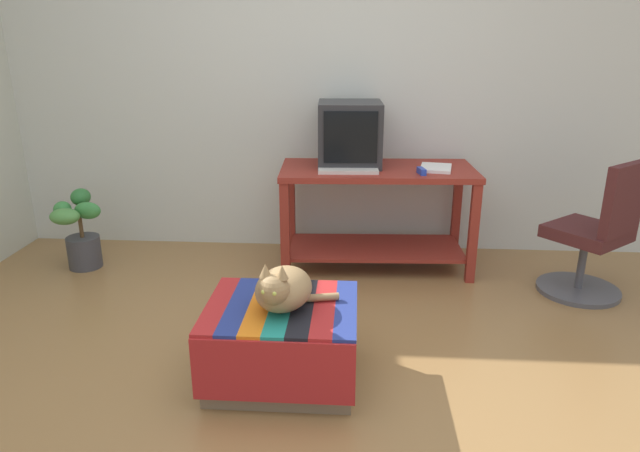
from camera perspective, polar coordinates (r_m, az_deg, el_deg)
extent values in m
plane|color=olive|center=(2.76, -2.87, -16.66)|extent=(14.00, 14.00, 0.00)
cube|color=silver|center=(4.30, 0.06, 14.75)|extent=(8.00, 0.10, 2.60)
cube|color=maroon|center=(3.78, -3.55, -0.66)|extent=(0.06, 0.06, 0.69)
cube|color=maroon|center=(3.88, 15.24, -0.78)|extent=(0.06, 0.06, 0.69)
cube|color=maroon|center=(4.38, 13.63, 1.57)|extent=(0.06, 0.06, 0.69)
cube|color=maroon|center=(4.29, -2.96, 1.73)|extent=(0.06, 0.06, 0.69)
cube|color=maroon|center=(4.10, 5.59, -2.21)|extent=(1.25, 0.58, 0.02)
cube|color=maroon|center=(3.94, 5.85, 5.60)|extent=(1.36, 0.68, 0.04)
cube|color=#28282B|center=(4.02, 2.97, 6.38)|extent=(0.32, 0.31, 0.02)
cube|color=#28282B|center=(3.98, 3.02, 9.31)|extent=(0.45, 0.44, 0.44)
cube|color=black|center=(3.76, 3.12, 8.94)|extent=(0.35, 0.03, 0.34)
cube|color=beige|center=(3.78, 2.87, 5.64)|extent=(0.41, 0.17, 0.02)
cube|color=white|center=(3.94, 11.64, 5.77)|extent=(0.24, 0.29, 0.02)
cube|color=#7A664C|center=(2.79, -3.85, -11.74)|extent=(0.68, 0.56, 0.37)
cube|color=#AD2323|center=(2.51, -4.81, -14.54)|extent=(0.71, 0.01, 0.30)
cube|color=#AD2323|center=(2.75, -10.32, -7.85)|extent=(0.10, 0.60, 0.02)
cube|color=navy|center=(2.73, -8.22, -7.97)|extent=(0.10, 0.60, 0.02)
cube|color=orange|center=(2.71, -6.09, -8.07)|extent=(0.10, 0.60, 0.02)
cube|color=#1E897A|center=(2.69, -3.94, -8.16)|extent=(0.10, 0.60, 0.02)
cube|color=black|center=(2.68, -1.76, -8.24)|extent=(0.10, 0.60, 0.02)
cube|color=#AD2323|center=(2.67, 0.44, -8.31)|extent=(0.10, 0.60, 0.02)
cube|color=navy|center=(2.67, 2.64, -8.37)|extent=(0.10, 0.60, 0.02)
ellipsoid|color=#9E7A4C|center=(2.63, -3.69, -6.35)|extent=(0.32, 0.37, 0.19)
sphere|color=#9E7A4C|center=(2.50, -4.66, -6.37)|extent=(0.14, 0.14, 0.14)
cylinder|color=#9E7A4C|center=(2.70, -0.83, -7.29)|extent=(0.26, 0.09, 0.04)
cone|color=#9E7A4C|center=(2.48, -5.55, -4.49)|extent=(0.06, 0.06, 0.06)
cone|color=#9E7A4C|center=(2.45, -3.87, -4.70)|extent=(0.06, 0.06, 0.06)
sphere|color=#C6D151|center=(2.45, -5.72, -6.66)|extent=(0.02, 0.02, 0.02)
sphere|color=#C6D151|center=(2.44, -4.64, -6.81)|extent=(0.02, 0.02, 0.02)
cylinder|color=#3D3D42|center=(4.41, -22.72, -2.44)|extent=(0.23, 0.23, 0.23)
cylinder|color=brown|center=(4.35, -23.04, -0.01)|extent=(0.03, 0.03, 0.16)
ellipsoid|color=#38843D|center=(4.26, -22.45, 1.46)|extent=(0.19, 0.09, 0.12)
ellipsoid|color=#2D7033|center=(4.38, -23.05, 2.72)|extent=(0.13, 0.15, 0.12)
ellipsoid|color=#38843D|center=(4.35, -24.59, 1.52)|extent=(0.12, 0.12, 0.12)
ellipsoid|color=#4C8E42|center=(4.22, -24.41, 0.88)|extent=(0.20, 0.15, 0.11)
cylinder|color=#4C4C51|center=(4.09, 24.61, -5.85)|extent=(0.52, 0.52, 0.03)
cylinder|color=#4C4C51|center=(4.02, 24.96, -3.44)|extent=(0.05, 0.05, 0.34)
cube|color=#471E1E|center=(3.96, 25.37, -0.62)|extent=(0.59, 0.59, 0.08)
cube|color=#471E1E|center=(3.81, 28.37, 2.33)|extent=(0.33, 0.29, 0.44)
cube|color=#2342B7|center=(3.78, 10.22, 5.48)|extent=(0.06, 0.11, 0.04)
cylinder|color=#B7B7BC|center=(4.03, 10.64, 6.03)|extent=(0.02, 0.14, 0.01)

